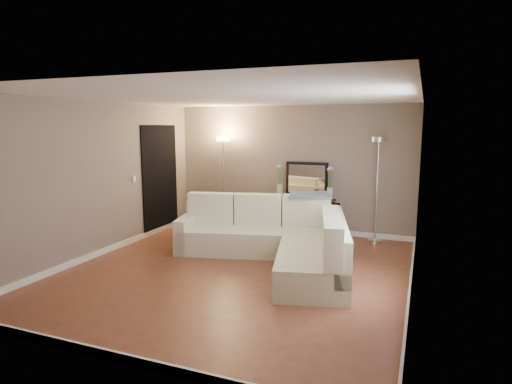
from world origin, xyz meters
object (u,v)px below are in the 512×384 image
at_px(console_table, 300,214).
at_px(floor_lamp_lit, 223,164).
at_px(floor_lamp_unlit, 378,169).
at_px(sectional_sofa, 278,238).

relative_size(console_table, floor_lamp_lit, 0.63).
bearing_deg(floor_lamp_unlit, console_table, 179.69).
bearing_deg(console_table, floor_lamp_unlit, -0.31).
bearing_deg(console_table, sectional_sofa, -85.88).
height_order(floor_lamp_lit, floor_lamp_unlit, floor_lamp_unlit).
distance_m(console_table, floor_lamp_unlit, 1.77).
distance_m(console_table, floor_lamp_lit, 1.96).
height_order(console_table, floor_lamp_lit, floor_lamp_lit).
bearing_deg(sectional_sofa, floor_lamp_unlit, 51.99).
height_order(console_table, floor_lamp_unlit, floor_lamp_unlit).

